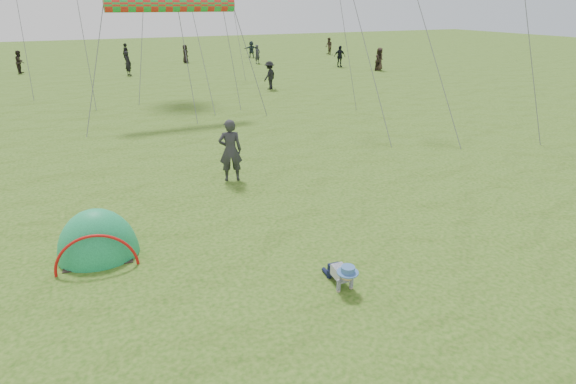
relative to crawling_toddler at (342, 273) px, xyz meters
name	(u,v)px	position (x,y,z in m)	size (l,w,h in m)	color
ground	(283,286)	(-1.04, 0.46, -0.28)	(140.00, 140.00, 0.00)	#214E0E
crawling_toddler	(342,273)	(0.00, 0.00, 0.00)	(0.52, 0.74, 0.57)	black
popup_tent	(100,255)	(-4.17, 3.13, -0.28)	(1.66, 1.37, 2.15)	#197940
standing_adult	(230,150)	(-0.21, 6.24, 0.67)	(0.69, 0.45, 1.90)	#2B2A2F
crowd_person_0	(128,63)	(-0.61, 30.19, 0.59)	(0.64, 0.42, 1.75)	black
crowd_person_1	(379,60)	(17.97, 24.59, 0.53)	(0.79, 0.62, 1.64)	black
crowd_person_2	(340,56)	(16.21, 27.84, 0.59)	(1.02, 0.42, 1.74)	black
crowd_person_3	(270,75)	(6.80, 20.39, 0.57)	(1.10, 0.63, 1.71)	black
crowd_person_4	(379,59)	(18.13, 24.83, 0.60)	(0.86, 0.56, 1.76)	#3A2C24
crowd_person_6	(258,54)	(10.70, 32.83, 0.53)	(0.59, 0.39, 1.62)	#2E2F37
crowd_person_7	(329,46)	(20.31, 37.09, 0.57)	(0.83, 0.64, 1.70)	#403427
crowd_person_10	(185,54)	(4.95, 36.07, 0.51)	(0.77, 0.50, 1.58)	black
crowd_person_11	(251,49)	(11.90, 37.73, 0.50)	(1.46, 0.47, 1.58)	#25333A
crowd_person_12	(126,54)	(-0.01, 37.52, 0.60)	(0.64, 0.42, 1.76)	black
crowd_person_13	(20,62)	(-8.05, 34.78, 0.56)	(0.82, 0.64, 1.69)	black
rainbow_tube_kite	(171,4)	(0.17, 15.27, 4.68)	(0.64, 0.64, 5.58)	red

